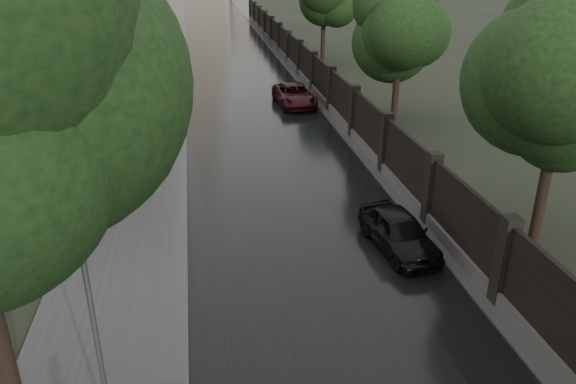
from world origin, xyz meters
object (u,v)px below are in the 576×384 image
(tree_right_c, at_px, (324,1))
(car_right_far, at_px, (294,95))
(lamp_post, at_px, (98,347))
(car_right_near, at_px, (399,231))
(tree_right_a, at_px, (561,99))
(traffic_light, at_px, (177,77))
(tree_left_far, at_px, (113,15))
(tree_right_b, at_px, (400,32))

(tree_right_c, xyz_separation_m, car_right_far, (-4.81, -13.31, -4.31))
(lamp_post, xyz_separation_m, car_right_near, (8.27, 6.89, -2.02))
(car_right_near, bearing_deg, car_right_far, 83.26)
(tree_right_a, height_order, lamp_post, tree_right_a)
(lamp_post, xyz_separation_m, traffic_light, (1.10, 23.49, -0.27))
(tree_left_far, relative_size, car_right_far, 1.60)
(tree_right_a, height_order, car_right_near, tree_right_a)
(tree_left_far, distance_m, car_right_near, 24.62)
(tree_left_far, bearing_deg, tree_right_c, 32.83)
(tree_left_far, height_order, tree_right_b, tree_left_far)
(tree_right_c, height_order, car_right_near, tree_right_c)
(traffic_light, bearing_deg, car_right_far, 13.61)
(tree_right_b, xyz_separation_m, lamp_post, (-12.90, -20.50, -2.28))
(tree_right_b, xyz_separation_m, car_right_far, (-4.81, 4.69, -4.31))
(tree_right_a, relative_size, car_right_near, 1.83)
(car_right_near, bearing_deg, tree_right_c, 74.36)
(tree_right_b, relative_size, lamp_post, 1.37)
(tree_left_far, distance_m, tree_right_b, 17.45)
(tree_right_a, xyz_separation_m, lamp_post, (-12.90, -6.50, -2.28))
(tree_right_a, distance_m, tree_right_c, 32.00)
(tree_left_far, bearing_deg, tree_right_a, -54.83)
(tree_left_far, relative_size, car_right_near, 1.93)
(tree_right_c, height_order, car_right_far, tree_right_c)
(lamp_post, relative_size, traffic_light, 1.28)
(car_right_near, xyz_separation_m, car_right_far, (-0.18, 18.30, -0.01))
(tree_right_a, bearing_deg, lamp_post, -153.26)
(tree_right_c, xyz_separation_m, lamp_post, (-12.90, -38.50, -2.28))
(tree_right_c, xyz_separation_m, car_right_near, (-4.63, -31.61, -4.30))
(tree_left_far, height_order, car_right_far, tree_left_far)
(car_right_near, relative_size, car_right_far, 0.83)
(tree_right_c, distance_m, car_right_far, 14.80)
(lamp_post, distance_m, car_right_near, 10.96)
(car_right_near, bearing_deg, lamp_post, -147.53)
(tree_right_b, distance_m, lamp_post, 24.33)
(lamp_post, height_order, car_right_far, lamp_post)
(lamp_post, xyz_separation_m, car_right_far, (8.09, 25.19, -2.03))
(tree_left_far, distance_m, tree_right_c, 18.45)
(tree_left_far, xyz_separation_m, tree_right_b, (15.50, -8.00, -0.29))
(traffic_light, bearing_deg, tree_left_far, 126.47)
(tree_right_c, bearing_deg, tree_right_b, -90.00)
(tree_left_far, bearing_deg, traffic_light, -53.53)
(tree_right_c, distance_m, car_right_near, 32.23)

